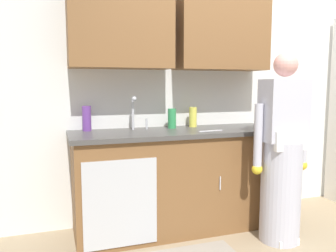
{
  "coord_description": "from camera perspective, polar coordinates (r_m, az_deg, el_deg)",
  "views": [
    {
      "loc": [
        -1.63,
        -2.22,
        1.35
      ],
      "look_at": [
        -0.7,
        0.55,
        1.0
      ],
      "focal_mm": 36.35,
      "sensor_mm": 36.0,
      "label": 1
    }
  ],
  "objects": [
    {
      "name": "sink",
      "position": [
        3.04,
        -4.56,
        -1.2
      ],
      "size": [
        0.5,
        0.36,
        0.35
      ],
      "color": "#B7BABF",
      "rests_on": "counter_cabinet"
    },
    {
      "name": "sponge",
      "position": [
        3.39,
        17.23,
        -0.17
      ],
      "size": [
        0.11,
        0.07,
        0.03
      ],
      "primitive_type": "cube",
      "color": "#4CBF4C",
      "rests_on": "countertop"
    },
    {
      "name": "bottle_water_short",
      "position": [
        3.38,
        4.2,
        1.51
      ],
      "size": [
        0.08,
        0.08,
        0.2
      ],
      "primitive_type": "cylinder",
      "color": "#D8D14C",
      "rests_on": "countertop"
    },
    {
      "name": "person_at_sink",
      "position": [
        3.08,
        18.55,
        -5.87
      ],
      "size": [
        0.55,
        0.34,
        1.62
      ],
      "color": "white",
      "rests_on": "ground"
    },
    {
      "name": "counter_cabinet",
      "position": [
        3.24,
        1.59,
        -9.32
      ],
      "size": [
        1.9,
        0.62,
        0.9
      ],
      "color": "brown",
      "rests_on": "ground"
    },
    {
      "name": "cup_by_sink",
      "position": [
        3.55,
        14.95,
        0.62
      ],
      "size": [
        0.08,
        0.08,
        0.08
      ],
      "primitive_type": "cylinder",
      "color": "#B24C47",
      "rests_on": "countertop"
    },
    {
      "name": "knife_on_counter",
      "position": [
        3.08,
        7.12,
        -0.81
      ],
      "size": [
        0.24,
        0.05,
        0.01
      ],
      "primitive_type": "cube",
      "rotation": [
        0.0,
        0.0,
        0.1
      ],
      "color": "silver",
      "rests_on": "countertop"
    },
    {
      "name": "ground_plane",
      "position": [
        3.07,
        16.82,
        -19.59
      ],
      "size": [
        9.0,
        9.0,
        0.0
      ],
      "primitive_type": "plane",
      "color": "#998466"
    },
    {
      "name": "bottle_water_tall",
      "position": [
        3.15,
        -13.47,
        1.23
      ],
      "size": [
        0.08,
        0.08,
        0.23
      ],
      "primitive_type": "cylinder",
      "color": "#66388C",
      "rests_on": "countertop"
    },
    {
      "name": "kitchen_wall_with_uppers",
      "position": [
        3.55,
        6.34,
        8.81
      ],
      "size": [
        4.8,
        0.44,
        2.7
      ],
      "color": "silver",
      "rests_on": "ground"
    },
    {
      "name": "countertop",
      "position": [
        3.14,
        1.66,
        -1.04
      ],
      "size": [
        1.96,
        0.66,
        0.04
      ],
      "primitive_type": "cube",
      "color": "#474442",
      "rests_on": "counter_cabinet"
    },
    {
      "name": "bottle_dish_liquid",
      "position": [
        3.26,
        0.67,
        1.27
      ],
      "size": [
        0.08,
        0.08,
        0.19
      ],
      "primitive_type": "cylinder",
      "color": "#2D8C4C",
      "rests_on": "countertop"
    }
  ]
}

